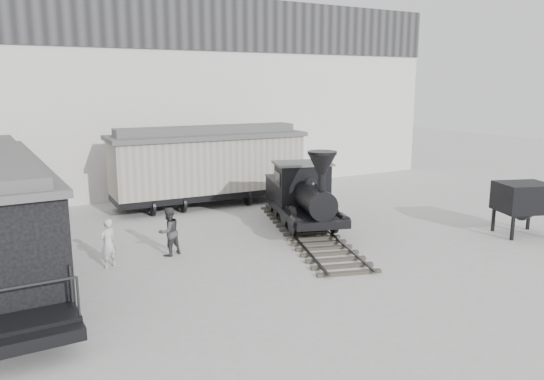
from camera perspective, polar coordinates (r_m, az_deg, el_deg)
ground at (r=19.22m, az=7.38°, el=-7.58°), size 90.00×90.00×0.00m
north_wall at (r=31.39m, az=-9.45°, el=10.06°), size 34.00×2.51×11.00m
locomotive at (r=22.73m, az=3.50°, el=-1.02°), size 5.31×10.42×3.61m
boxcar at (r=27.44m, az=-6.88°, el=2.80°), size 10.17×3.73×4.10m
visitor_a at (r=19.05m, az=-17.22°, el=-5.48°), size 0.74×0.63×1.71m
visitor_b at (r=19.78m, az=-11.03°, el=-4.41°), size 1.05×0.93×1.80m
coal_hopper at (r=24.25m, az=25.38°, el=-1.10°), size 2.47×2.26×2.19m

